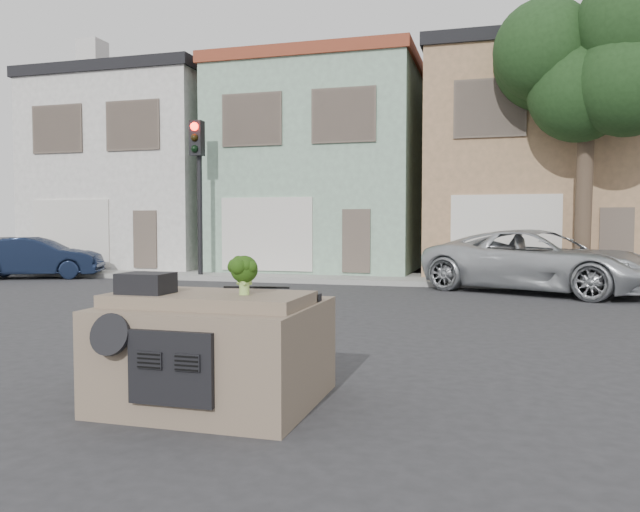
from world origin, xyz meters
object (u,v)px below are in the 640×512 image
at_px(navy_sedan, 37,278).
at_px(silver_pickup, 539,293).
at_px(traffic_signal, 198,200).
at_px(broccoli, 244,275).

relative_size(navy_sedan, silver_pickup, 0.69).
bearing_deg(traffic_signal, navy_sedan, -168.46).
xyz_separation_m(navy_sedan, broccoli, (12.20, -11.61, 1.31)).
bearing_deg(silver_pickup, broccoli, -171.80).
relative_size(silver_pickup, broccoli, 15.39).
bearing_deg(silver_pickup, traffic_signal, 108.50).
bearing_deg(navy_sedan, broccoli, -157.52).
bearing_deg(broccoli, silver_pickup, 73.65).
distance_m(silver_pickup, traffic_signal, 10.66).
relative_size(traffic_signal, broccoli, 13.30).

